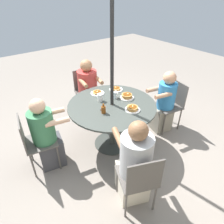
{
  "coord_description": "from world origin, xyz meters",
  "views": [
    {
      "loc": [
        1.54,
        2.0,
        2.29
      ],
      "look_at": [
        0.0,
        0.0,
        0.63
      ],
      "focal_mm": 32.0,
      "sensor_mm": 36.0,
      "label": 1
    }
  ],
  "objects_px": {
    "patio_table": "(112,111)",
    "pancake_plate_d": "(97,93)",
    "patio_chair_south": "(172,102)",
    "diner_south": "(164,104)",
    "diner_west": "(89,92)",
    "patio_chair_north": "(34,140)",
    "diner_north": "(47,136)",
    "pancake_plate_a": "(132,109)",
    "diner_east": "(134,165)",
    "pancake_plate_c": "(127,96)",
    "coffee_cup": "(100,97)",
    "patio_chair_east": "(139,179)",
    "drinking_glass_a": "(116,95)",
    "pancake_plate_b": "(116,89)",
    "patio_chair_west": "(86,89)",
    "syrup_bottle": "(103,110)"
  },
  "relations": [
    {
      "from": "patio_chair_west",
      "to": "syrup_bottle",
      "type": "bearing_deg",
      "value": 80.94
    },
    {
      "from": "patio_chair_south",
      "to": "pancake_plate_c",
      "type": "bearing_deg",
      "value": 85.31
    },
    {
      "from": "pancake_plate_d",
      "to": "syrup_bottle",
      "type": "height_order",
      "value": "syrup_bottle"
    },
    {
      "from": "pancake_plate_d",
      "to": "drinking_glass_a",
      "type": "bearing_deg",
      "value": 117.26
    },
    {
      "from": "pancake_plate_c",
      "to": "patio_chair_west",
      "type": "bearing_deg",
      "value": -85.78
    },
    {
      "from": "diner_north",
      "to": "patio_chair_east",
      "type": "xyz_separation_m",
      "value": [
        -0.52,
        1.28,
        -0.0
      ]
    },
    {
      "from": "pancake_plate_d",
      "to": "drinking_glass_a",
      "type": "relative_size",
      "value": 2.11
    },
    {
      "from": "diner_north",
      "to": "pancake_plate_a",
      "type": "xyz_separation_m",
      "value": [
        -1.1,
        0.51,
        0.28
      ]
    },
    {
      "from": "diner_north",
      "to": "diner_south",
      "type": "bearing_deg",
      "value": 89.84
    },
    {
      "from": "syrup_bottle",
      "to": "diner_north",
      "type": "bearing_deg",
      "value": -23.51
    },
    {
      "from": "diner_east",
      "to": "diner_west",
      "type": "bearing_deg",
      "value": 96.1
    },
    {
      "from": "diner_west",
      "to": "patio_chair_north",
      "type": "bearing_deg",
      "value": 39.7
    },
    {
      "from": "pancake_plate_c",
      "to": "drinking_glass_a",
      "type": "bearing_deg",
      "value": -39.42
    },
    {
      "from": "patio_chair_north",
      "to": "diner_north",
      "type": "height_order",
      "value": "diner_north"
    },
    {
      "from": "diner_north",
      "to": "diner_east",
      "type": "distance_m",
      "value": 1.27
    },
    {
      "from": "patio_chair_south",
      "to": "diner_south",
      "type": "height_order",
      "value": "diner_south"
    },
    {
      "from": "diner_west",
      "to": "pancake_plate_a",
      "type": "distance_m",
      "value": 1.31
    },
    {
      "from": "coffee_cup",
      "to": "patio_chair_east",
      "type": "bearing_deg",
      "value": 73.53
    },
    {
      "from": "pancake_plate_a",
      "to": "drinking_glass_a",
      "type": "xyz_separation_m",
      "value": [
        -0.03,
        -0.42,
        0.03
      ]
    },
    {
      "from": "diner_south",
      "to": "coffee_cup",
      "type": "bearing_deg",
      "value": 81.33
    },
    {
      "from": "patio_chair_east",
      "to": "diner_north",
      "type": "bearing_deg",
      "value": 135.06
    },
    {
      "from": "diner_east",
      "to": "pancake_plate_a",
      "type": "distance_m",
      "value": 0.84
    },
    {
      "from": "pancake_plate_d",
      "to": "diner_south",
      "type": "bearing_deg",
      "value": 147.01
    },
    {
      "from": "pancake_plate_d",
      "to": "coffee_cup",
      "type": "bearing_deg",
      "value": 66.89
    },
    {
      "from": "diner_west",
      "to": "pancake_plate_a",
      "type": "relative_size",
      "value": 5.19
    },
    {
      "from": "diner_north",
      "to": "patio_chair_south",
      "type": "bearing_deg",
      "value": 89.83
    },
    {
      "from": "diner_south",
      "to": "diner_west",
      "type": "xyz_separation_m",
      "value": [
        0.79,
        -1.19,
        -0.0
      ]
    },
    {
      "from": "diner_east",
      "to": "pancake_plate_c",
      "type": "xyz_separation_m",
      "value": [
        -0.68,
        -0.92,
        0.27
      ]
    },
    {
      "from": "patio_chair_west",
      "to": "diner_north",
      "type": "bearing_deg",
      "value": 48.81
    },
    {
      "from": "patio_chair_east",
      "to": "drinking_glass_a",
      "type": "distance_m",
      "value": 1.37
    },
    {
      "from": "pancake_plate_a",
      "to": "pancake_plate_c",
      "type": "bearing_deg",
      "value": -118.46
    },
    {
      "from": "pancake_plate_a",
      "to": "diner_north",
      "type": "bearing_deg",
      "value": -24.88
    },
    {
      "from": "diner_south",
      "to": "drinking_glass_a",
      "type": "bearing_deg",
      "value": 80.09
    },
    {
      "from": "patio_chair_north",
      "to": "pancake_plate_c",
      "type": "xyz_separation_m",
      "value": [
        -1.43,
        0.24,
        0.29
      ]
    },
    {
      "from": "patio_chair_north",
      "to": "diner_east",
      "type": "height_order",
      "value": "diner_east"
    },
    {
      "from": "patio_table",
      "to": "diner_east",
      "type": "distance_m",
      "value": 1.0
    },
    {
      "from": "pancake_plate_a",
      "to": "pancake_plate_c",
      "type": "relative_size",
      "value": 1.0
    },
    {
      "from": "patio_table",
      "to": "pancake_plate_d",
      "type": "height_order",
      "value": "pancake_plate_d"
    },
    {
      "from": "coffee_cup",
      "to": "patio_chair_north",
      "type": "bearing_deg",
      "value": -2.82
    },
    {
      "from": "pancake_plate_b",
      "to": "coffee_cup",
      "type": "bearing_deg",
      "value": 18.16
    },
    {
      "from": "patio_chair_north",
      "to": "coffee_cup",
      "type": "relative_size",
      "value": 7.51
    },
    {
      "from": "pancake_plate_d",
      "to": "patio_chair_west",
      "type": "bearing_deg",
      "value": -105.27
    },
    {
      "from": "diner_east",
      "to": "diner_south",
      "type": "relative_size",
      "value": 1.05
    },
    {
      "from": "patio_chair_east",
      "to": "patio_chair_west",
      "type": "bearing_deg",
      "value": 96.11
    },
    {
      "from": "patio_chair_west",
      "to": "diner_west",
      "type": "height_order",
      "value": "diner_west"
    },
    {
      "from": "diner_east",
      "to": "patio_chair_west",
      "type": "bearing_deg",
      "value": 96.58
    },
    {
      "from": "pancake_plate_a",
      "to": "syrup_bottle",
      "type": "xyz_separation_m",
      "value": [
        0.36,
        -0.19,
        0.03
      ]
    },
    {
      "from": "patio_chair_west",
      "to": "pancake_plate_a",
      "type": "bearing_deg",
      "value": 97.28
    },
    {
      "from": "pancake_plate_b",
      "to": "patio_table",
      "type": "bearing_deg",
      "value": 44.14
    },
    {
      "from": "diner_east",
      "to": "pancake_plate_b",
      "type": "height_order",
      "value": "diner_east"
    }
  ]
}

